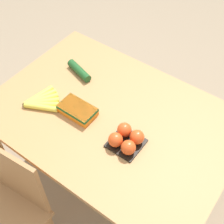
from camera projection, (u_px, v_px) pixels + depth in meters
ground_plane at (112, 179)px, 2.26m from camera, size 12.00×12.00×0.00m
dining_table at (112, 126)px, 1.77m from camera, size 1.34×0.93×0.73m
chair at (6, 212)px, 1.62m from camera, size 0.45×0.43×0.89m
banana_bunch at (41, 101)px, 1.75m from camera, size 0.19×0.20×0.03m
tomato_pack at (126, 139)px, 1.55m from camera, size 0.16×0.16×0.08m
carrot_bag at (78, 110)px, 1.69m from camera, size 0.20×0.12×0.05m
cucumber_near at (79, 71)px, 1.90m from camera, size 0.20×0.10×0.05m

